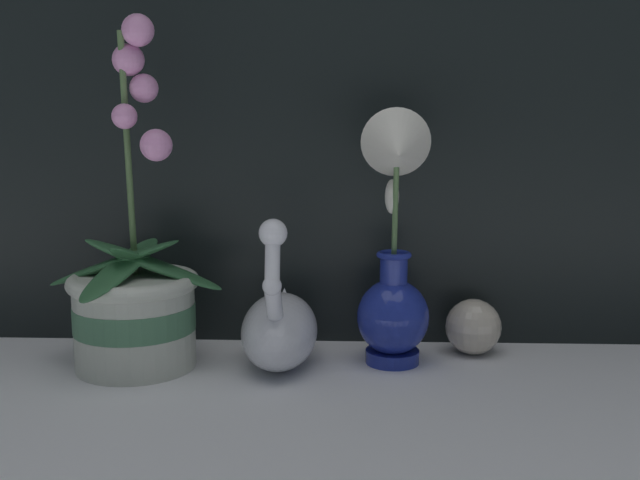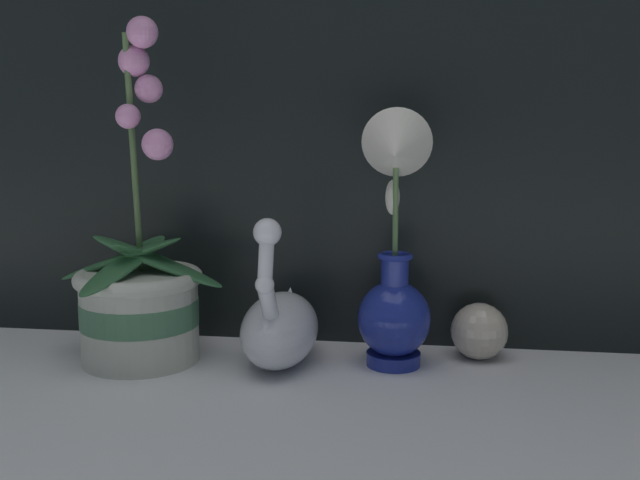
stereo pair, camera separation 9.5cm
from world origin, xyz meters
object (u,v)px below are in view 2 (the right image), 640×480
Objects in this scene: blue_vase at (395,264)px; glass_sphere at (479,331)px; orchid_potted_plant at (140,295)px; swan_figurine at (280,325)px.

blue_vase is 0.16m from glass_sphere.
orchid_potted_plant reaches higher than glass_sphere.
blue_vase is (0.15, 0.01, 0.08)m from swan_figurine.
swan_figurine is (0.18, 0.01, -0.04)m from orchid_potted_plant.
orchid_potted_plant is 0.19m from swan_figurine.
blue_vase is (0.33, 0.02, 0.05)m from orchid_potted_plant.
blue_vase reaches higher than swan_figurine.
swan_figurine is 0.17m from blue_vase.
glass_sphere is at bearing 8.95° from orchid_potted_plant.
orchid_potted_plant is 0.45m from glass_sphere.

